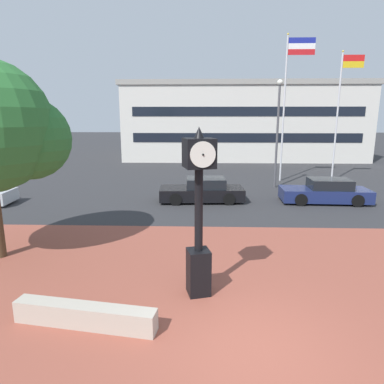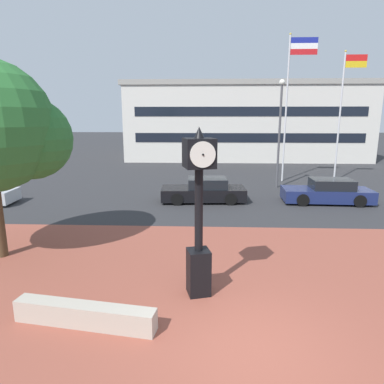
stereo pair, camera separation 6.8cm
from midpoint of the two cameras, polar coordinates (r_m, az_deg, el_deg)
ground_plane at (r=7.43m, az=9.76°, el=-24.57°), size 200.00×200.00×0.00m
plaza_brick_paving at (r=8.92m, az=8.16°, el=-17.61°), size 44.00×11.60×0.01m
planter_wall at (r=8.17m, az=-17.83°, el=-19.18°), size 3.22×0.89×0.50m
street_clock at (r=8.33m, az=0.90°, el=-3.46°), size 0.85×0.88×4.25m
car_street_near at (r=18.34m, az=1.69°, el=0.20°), size 4.57×2.14×1.28m
car_street_mid at (r=19.40m, az=21.44°, el=0.01°), size 4.62×2.01×1.28m
flagpole_primary at (r=24.95m, az=15.78°, el=15.48°), size 1.91×0.14×9.90m
flagpole_secondary at (r=25.97m, az=23.55°, el=12.82°), size 1.52×0.14×8.81m
civic_building at (r=41.02m, az=7.97°, el=11.71°), size 25.40×14.39×8.04m
street_lamp_post at (r=22.28m, az=14.15°, el=11.17°), size 0.36×0.36×6.73m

